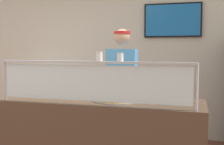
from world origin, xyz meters
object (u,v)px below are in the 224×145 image
Objects in this scene: pizza_server at (118,97)px; parmesan_shaker at (99,57)px; pepper_flake_shaker at (120,58)px; pizza_tray at (116,99)px; worker_figure at (122,87)px; pizza_box_stack at (39,85)px.

parmesan_shaker reaches higher than pizza_server.
pizza_server is 3.37× the size of pepper_flake_shaker.
pizza_server is (0.03, -0.02, 0.02)m from pizza_tray.
parmesan_shaker is 0.05× the size of worker_figure.
pizza_server is 2.40m from pizza_box_stack.
pizza_tray is 1.08× the size of pizza_box_stack.
pepper_flake_shaker is at bearing -76.92° from worker_figure.
pizza_tray is 0.71m from worker_figure.
pepper_flake_shaker is at bearing -43.40° from pizza_box_stack.
pizza_box_stack is (-1.81, 1.52, -0.10)m from pizza_tray.
pizza_tray is at bearing 162.11° from pizza_server.
pizza_tray is 0.30× the size of worker_figure.
parmesan_shaker is 1.12× the size of pepper_flake_shaker.
pizza_server is at bearing -39.93° from pizza_box_stack.
pizza_tray is at bearing -81.15° from worker_figure.
parmesan_shaker is (-0.08, -0.31, 0.46)m from pizza_tray.
pizza_tray is 1.85× the size of pizza_server.
worker_figure is (-0.02, 1.01, -0.42)m from parmesan_shaker.
worker_figure reaches higher than parmesan_shaker.
pepper_flake_shaker is (0.09, -0.29, 0.43)m from pizza_server.
pizza_server is at bearing 107.99° from pepper_flake_shaker.
parmesan_shaker is 2.57m from pizza_box_stack.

